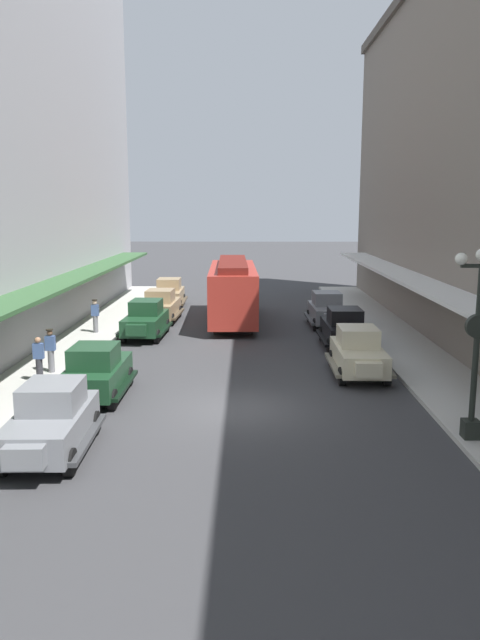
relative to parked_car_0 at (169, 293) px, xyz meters
name	(u,v)px	position (x,y,z in m)	size (l,w,h in m)	color
ground_plane	(238,409)	(4.79, -20.52, -0.94)	(200.00, 200.00, 0.00)	#38383A
sidewalk_left	(4,406)	(-2.71, -20.52, -0.87)	(3.00, 60.00, 0.15)	#B7B5AD
sidewalk_right	(473,408)	(12.29, -20.52, -0.87)	(3.00, 60.00, 0.15)	#B7B5AD
parked_car_0	(169,293)	(0.00, 0.00, 0.00)	(2.21, 4.29, 1.84)	#997F5B
parked_car_1	(358,351)	(9.34, -16.43, 0.00)	(2.17, 4.27, 1.84)	beige
parked_car_2	(146,319)	(0.05, -9.49, 0.00)	(2.27, 4.30, 1.84)	#193D23
parked_car_3	(96,370)	(0.01, -19.33, 0.00)	(2.15, 4.26, 1.84)	#193D23
parked_car_4	(51,419)	(0.01, -24.16, 0.00)	(2.25, 4.30, 1.84)	slate
parked_car_5	(344,327)	(9.54, -11.52, 0.00)	(2.16, 4.27, 1.84)	black
parked_car_6	(161,305)	(0.20, -5.10, 0.00)	(2.27, 4.31, 1.84)	#997F5B
parked_car_7	(327,309)	(9.43, -6.41, 0.00)	(2.21, 4.29, 1.84)	slate
streetcar	(233,289)	(4.27, -5.29, 0.96)	(2.77, 9.66, 3.46)	#A52D23
lamp_post_with_clock	(477,336)	(11.19, -23.32, 2.04)	(1.42, 0.44, 5.16)	black
fire_hydrant	(42,389)	(-1.56, -20.27, -0.38)	(0.24, 0.24, 0.82)	#B21E19
pedestrian_0	(51,350)	(-2.39, -16.66, 0.07)	(0.36, 0.28, 1.67)	slate
pedestrian_2	(39,359)	(-2.40, -17.96, 0.05)	(0.36, 0.24, 1.64)	#2D2D33
pedestrian_3	(95,316)	(-2.56, -9.05, 0.07)	(0.36, 0.28, 1.67)	slate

